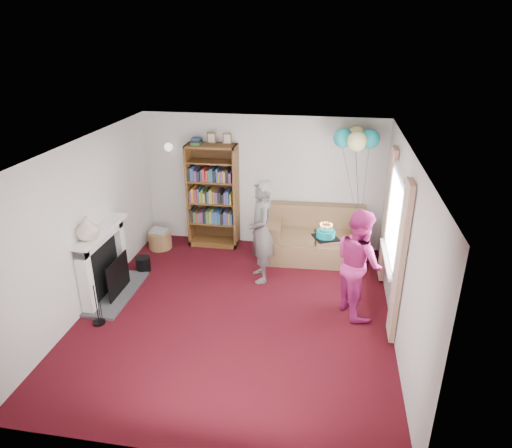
% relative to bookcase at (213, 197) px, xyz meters
% --- Properties ---
extents(ground, '(5.00, 5.00, 0.00)m').
position_rel_bookcase_xyz_m(ground, '(0.91, -2.30, -0.97)').
color(ground, '#34070C').
rests_on(ground, ground).
extents(wall_back, '(4.50, 0.02, 2.50)m').
position_rel_bookcase_xyz_m(wall_back, '(0.91, 0.21, 0.28)').
color(wall_back, silver).
rests_on(wall_back, ground).
extents(wall_left, '(0.02, 5.00, 2.50)m').
position_rel_bookcase_xyz_m(wall_left, '(-1.35, -2.30, 0.28)').
color(wall_left, silver).
rests_on(wall_left, ground).
extents(wall_right, '(0.02, 5.00, 2.50)m').
position_rel_bookcase_xyz_m(wall_right, '(3.17, -2.30, 0.28)').
color(wall_right, silver).
rests_on(wall_right, ground).
extents(ceiling, '(4.50, 5.00, 0.01)m').
position_rel_bookcase_xyz_m(ceiling, '(0.91, -2.30, 1.54)').
color(ceiling, white).
rests_on(ceiling, wall_back).
extents(fireplace, '(0.55, 1.80, 1.12)m').
position_rel_bookcase_xyz_m(fireplace, '(-1.18, -2.11, -0.46)').
color(fireplace, '#3F3F42').
rests_on(fireplace, ground).
extents(window_bay, '(0.14, 2.02, 2.20)m').
position_rel_bookcase_xyz_m(window_bay, '(3.12, -1.70, 0.23)').
color(window_bay, white).
rests_on(window_bay, ground).
extents(wall_sconce, '(0.16, 0.23, 0.16)m').
position_rel_bookcase_xyz_m(wall_sconce, '(-0.84, 0.06, 0.91)').
color(wall_sconce, gold).
rests_on(wall_sconce, ground).
extents(bookcase, '(0.94, 0.42, 2.19)m').
position_rel_bookcase_xyz_m(bookcase, '(0.00, 0.00, 0.00)').
color(bookcase, '#472B14').
rests_on(bookcase, ground).
extents(sofa, '(1.75, 0.93, 0.93)m').
position_rel_bookcase_xyz_m(sofa, '(1.97, -0.23, -0.62)').
color(sofa, olive).
rests_on(sofa, ground).
extents(wicker_basket, '(0.44, 0.44, 0.39)m').
position_rel_bookcase_xyz_m(wicker_basket, '(-0.99, -0.38, -0.79)').
color(wicker_basket, olive).
rests_on(wicker_basket, ground).
extents(person_striped, '(0.60, 0.74, 1.74)m').
position_rel_bookcase_xyz_m(person_striped, '(1.11, -1.22, -0.10)').
color(person_striped, black).
rests_on(person_striped, ground).
extents(person_magenta, '(0.90, 0.98, 1.63)m').
position_rel_bookcase_xyz_m(person_magenta, '(2.65, -1.94, -0.16)').
color(person_magenta, '#B92575').
rests_on(person_magenta, ground).
extents(birthday_cake, '(0.32, 0.32, 0.22)m').
position_rel_bookcase_xyz_m(birthday_cake, '(2.15, -1.77, 0.19)').
color(birthday_cake, black).
rests_on(birthday_cake, ground).
extents(balloons, '(0.77, 0.77, 1.71)m').
position_rel_bookcase_xyz_m(balloons, '(2.56, -0.17, 1.25)').
color(balloons, '#3F3F3F').
rests_on(balloons, ground).
extents(mantel_vase, '(0.36, 0.36, 0.34)m').
position_rel_bookcase_xyz_m(mantel_vase, '(-1.21, -2.45, 0.33)').
color(mantel_vase, beige).
rests_on(mantel_vase, fireplace).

